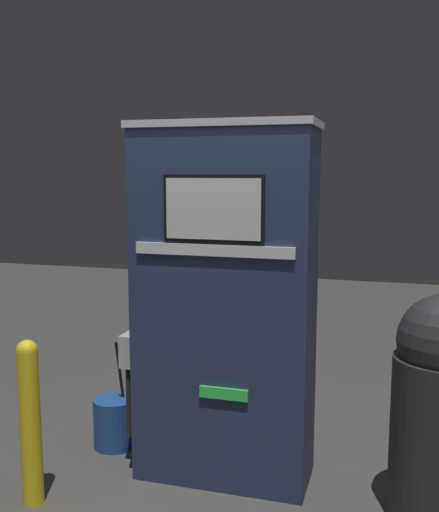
{
  "coord_description": "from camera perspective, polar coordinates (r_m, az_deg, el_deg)",
  "views": [
    {
      "loc": [
        0.94,
        -3.06,
        1.83
      ],
      "look_at": [
        0.0,
        0.11,
        1.35
      ],
      "focal_mm": 42.0,
      "sensor_mm": 36.0,
      "label": 1
    }
  ],
  "objects": [
    {
      "name": "safety_bollard",
      "position": [
        3.52,
        -17.59,
        -14.57
      ],
      "size": [
        0.12,
        0.12,
        0.93
      ],
      "color": "yellow",
      "rests_on": "ground_plane"
    },
    {
      "name": "ground_plane",
      "position": [
        3.68,
        -0.54,
        -21.56
      ],
      "size": [
        14.0,
        14.0,
        0.0
      ],
      "primitive_type": "plane",
      "color": "#423F3D"
    },
    {
      "name": "gas_pump",
      "position": [
        3.5,
        0.48,
        -4.61
      ],
      "size": [
        1.12,
        0.49,
        2.1
      ],
      "color": "#232D4C",
      "rests_on": "ground_plane"
    },
    {
      "name": "squeegee_bucket",
      "position": [
        4.19,
        -9.91,
        -15.29
      ],
      "size": [
        0.28,
        0.28,
        0.73
      ],
      "color": "#1E478C",
      "rests_on": "ground_plane"
    }
  ]
}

